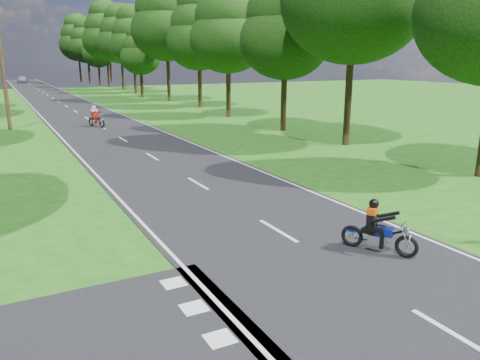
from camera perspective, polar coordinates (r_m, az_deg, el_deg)
ground at (r=12.13m, az=9.77°, el=-9.15°), size 160.00×160.00×0.00m
main_road at (r=59.34m, az=-21.20°, el=8.88°), size 7.00×140.00×0.02m
road_markings at (r=57.47m, az=-21.11°, el=8.75°), size 7.40×140.00×0.01m
treeline at (r=69.39m, az=-21.69°, el=16.35°), size 40.00×115.35×14.78m
telegraph_pole at (r=36.76m, az=-26.92°, el=11.80°), size 1.20×0.26×8.00m
rider_near_blue at (r=12.44m, az=16.66°, el=-5.40°), size 1.34×1.72×1.40m
rider_far_red at (r=36.00m, az=-17.16°, el=7.43°), size 1.17×1.95×1.55m
distant_car at (r=110.51m, az=-25.00°, el=11.06°), size 2.59×4.58×1.47m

